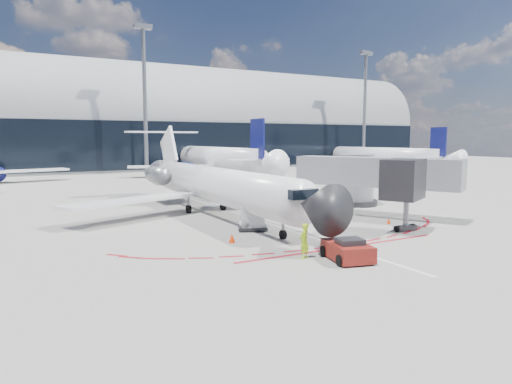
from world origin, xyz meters
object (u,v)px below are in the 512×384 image
regional_jet (212,184)px  uld_container (252,217)px  pushback_tug (348,250)px  ramp_worker (304,241)px

regional_jet → uld_container: bearing=-92.3°
regional_jet → uld_container: 7.73m
pushback_tug → ramp_worker: bearing=156.1°
pushback_tug → uld_container: size_ratio=1.91×
regional_jet → ramp_worker: 15.52m
pushback_tug → ramp_worker: size_ratio=2.51×
regional_jet → pushback_tug: size_ratio=6.44×
ramp_worker → uld_container: (1.15, 7.82, -0.03)m
ramp_worker → uld_container: 7.90m
ramp_worker → pushback_tug: bearing=116.8°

